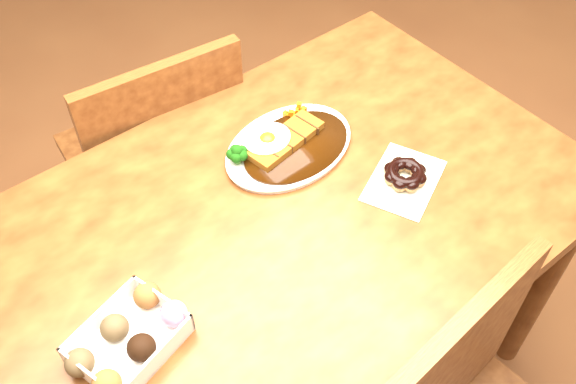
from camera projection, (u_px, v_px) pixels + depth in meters
ground at (291, 374)px, 1.84m from camera, size 6.00×6.00×0.00m
table at (292, 238)px, 1.35m from camera, size 1.20×0.80×0.75m
chair_far at (159, 158)px, 1.74m from camera, size 0.46×0.46×0.87m
katsu_curry_plate at (286, 145)px, 1.37m from camera, size 0.32×0.24×0.06m
donut_box at (128, 338)px, 1.06m from camera, size 0.21×0.18×0.05m
pon_de_ring at (405, 175)px, 1.30m from camera, size 0.22×0.19×0.04m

